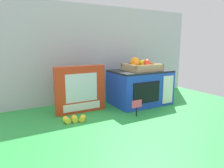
{
  "coord_description": "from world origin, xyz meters",
  "views": [
    {
      "loc": [
        -0.72,
        -1.16,
        0.43
      ],
      "look_at": [
        -0.07,
        0.01,
        0.16
      ],
      "focal_mm": 32.36,
      "sensor_mm": 36.0,
      "label": 1
    }
  ],
  "objects_px": {
    "loose_toy_banana": "(75,119)",
    "loose_toy_apple": "(170,94)",
    "food_groups_crate": "(141,66)",
    "toy_microwave": "(140,87)",
    "cookie_set_box": "(80,89)",
    "price_sign": "(137,106)"
  },
  "relations": [
    {
      "from": "loose_toy_banana",
      "to": "loose_toy_apple",
      "type": "bearing_deg",
      "value": 8.81
    },
    {
      "from": "food_groups_crate",
      "to": "loose_toy_banana",
      "type": "height_order",
      "value": "food_groups_crate"
    },
    {
      "from": "toy_microwave",
      "to": "food_groups_crate",
      "type": "xyz_separation_m",
      "value": [
        0.02,
        0.01,
        0.15
      ]
    },
    {
      "from": "toy_microwave",
      "to": "loose_toy_banana",
      "type": "bearing_deg",
      "value": -167.12
    },
    {
      "from": "toy_microwave",
      "to": "cookie_set_box",
      "type": "distance_m",
      "value": 0.45
    },
    {
      "from": "food_groups_crate",
      "to": "loose_toy_banana",
      "type": "bearing_deg",
      "value": -166.73
    },
    {
      "from": "toy_microwave",
      "to": "loose_toy_apple",
      "type": "distance_m",
      "value": 0.33
    },
    {
      "from": "toy_microwave",
      "to": "loose_toy_apple",
      "type": "relative_size",
      "value": 7.18
    },
    {
      "from": "food_groups_crate",
      "to": "loose_toy_apple",
      "type": "bearing_deg",
      "value": 0.36
    },
    {
      "from": "cookie_set_box",
      "to": "loose_toy_banana",
      "type": "bearing_deg",
      "value": -121.7
    },
    {
      "from": "loose_toy_apple",
      "to": "cookie_set_box",
      "type": "bearing_deg",
      "value": 178.74
    },
    {
      "from": "food_groups_crate",
      "to": "price_sign",
      "type": "bearing_deg",
      "value": -131.18
    },
    {
      "from": "loose_toy_banana",
      "to": "toy_microwave",
      "type": "bearing_deg",
      "value": 12.88
    },
    {
      "from": "toy_microwave",
      "to": "price_sign",
      "type": "relative_size",
      "value": 4.07
    },
    {
      "from": "cookie_set_box",
      "to": "food_groups_crate",
      "type": "bearing_deg",
      "value": -2.32
    },
    {
      "from": "cookie_set_box",
      "to": "loose_toy_banana",
      "type": "distance_m",
      "value": 0.22
    },
    {
      "from": "price_sign",
      "to": "toy_microwave",
      "type": "bearing_deg",
      "value": 50.2
    },
    {
      "from": "price_sign",
      "to": "cookie_set_box",
      "type": "bearing_deg",
      "value": 137.27
    },
    {
      "from": "food_groups_crate",
      "to": "loose_toy_banana",
      "type": "distance_m",
      "value": 0.62
    },
    {
      "from": "price_sign",
      "to": "loose_toy_apple",
      "type": "bearing_deg",
      "value": 24.5
    },
    {
      "from": "loose_toy_apple",
      "to": "price_sign",
      "type": "bearing_deg",
      "value": -155.5
    },
    {
      "from": "cookie_set_box",
      "to": "loose_toy_banana",
      "type": "xyz_separation_m",
      "value": [
        -0.09,
        -0.15,
        -0.13
      ]
    }
  ]
}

